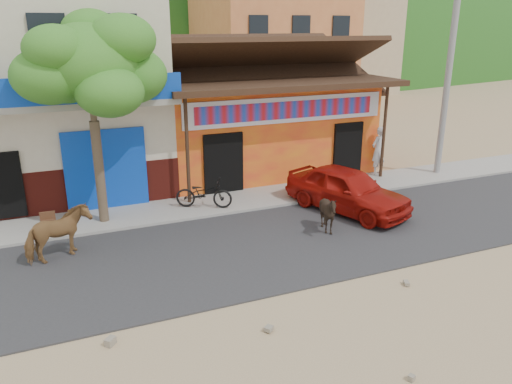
{
  "coord_description": "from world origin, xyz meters",
  "views": [
    {
      "loc": [
        -5.76,
        -8.77,
        5.71
      ],
      "look_at": [
        -0.84,
        3.0,
        1.4
      ],
      "focal_mm": 35.0,
      "sensor_mm": 36.0,
      "label": 1
    }
  ],
  "objects_px": {
    "tree": "(94,121)",
    "cow_dark": "(328,213)",
    "red_car": "(347,189)",
    "scooter": "(204,193)",
    "utility_pole": "(449,69)",
    "cafe_chair_right": "(47,215)",
    "cow_tan": "(58,234)",
    "pedestrian": "(378,151)"
  },
  "relations": [
    {
      "from": "tree",
      "to": "utility_pole",
      "type": "height_order",
      "value": "utility_pole"
    },
    {
      "from": "cow_tan",
      "to": "red_car",
      "type": "height_order",
      "value": "red_car"
    },
    {
      "from": "cow_dark",
      "to": "cafe_chair_right",
      "type": "distance_m",
      "value": 8.0
    },
    {
      "from": "cow_dark",
      "to": "red_car",
      "type": "height_order",
      "value": "red_car"
    },
    {
      "from": "utility_pole",
      "to": "red_car",
      "type": "bearing_deg",
      "value": -159.28
    },
    {
      "from": "pedestrian",
      "to": "cow_tan",
      "type": "bearing_deg",
      "value": -0.1
    },
    {
      "from": "tree",
      "to": "cow_dark",
      "type": "xyz_separation_m",
      "value": [
        5.83,
        -3.18,
        -2.5
      ]
    },
    {
      "from": "tree",
      "to": "cafe_chair_right",
      "type": "relative_size",
      "value": 6.65
    },
    {
      "from": "tree",
      "to": "cow_dark",
      "type": "distance_m",
      "value": 7.1
    },
    {
      "from": "tree",
      "to": "utility_pole",
      "type": "relative_size",
      "value": 0.75
    },
    {
      "from": "cow_tan",
      "to": "red_car",
      "type": "distance_m",
      "value": 8.57
    },
    {
      "from": "scooter",
      "to": "cafe_chair_right",
      "type": "relative_size",
      "value": 2.0
    },
    {
      "from": "cafe_chair_right",
      "to": "cow_dark",
      "type": "bearing_deg",
      "value": -20.28
    },
    {
      "from": "utility_pole",
      "to": "pedestrian",
      "type": "relative_size",
      "value": 4.23
    },
    {
      "from": "scooter",
      "to": "cow_dark",
      "type": "bearing_deg",
      "value": -111.37
    },
    {
      "from": "cow_dark",
      "to": "cafe_chair_right",
      "type": "xyz_separation_m",
      "value": [
        -7.38,
        3.08,
        -0.04
      ]
    },
    {
      "from": "tree",
      "to": "red_car",
      "type": "relative_size",
      "value": 1.45
    },
    {
      "from": "cafe_chair_right",
      "to": "pedestrian",
      "type": "bearing_deg",
      "value": 7.12
    },
    {
      "from": "utility_pole",
      "to": "scooter",
      "type": "xyz_separation_m",
      "value": [
        -9.7,
        -0.28,
        -3.53
      ]
    },
    {
      "from": "red_car",
      "to": "cafe_chair_right",
      "type": "bearing_deg",
      "value": 147.68
    },
    {
      "from": "scooter",
      "to": "pedestrian",
      "type": "height_order",
      "value": "pedestrian"
    },
    {
      "from": "cow_dark",
      "to": "cafe_chair_right",
      "type": "height_order",
      "value": "cow_dark"
    },
    {
      "from": "tree",
      "to": "utility_pole",
      "type": "xyz_separation_m",
      "value": [
        12.8,
        0.2,
        1.0
      ]
    },
    {
      "from": "red_car",
      "to": "scooter",
      "type": "relative_size",
      "value": 2.3
    },
    {
      "from": "utility_pole",
      "to": "cafe_chair_right",
      "type": "height_order",
      "value": "utility_pole"
    },
    {
      "from": "pedestrian",
      "to": "red_car",
      "type": "bearing_deg",
      "value": 27.07
    },
    {
      "from": "cow_tan",
      "to": "cow_dark",
      "type": "height_order",
      "value": "cow_tan"
    },
    {
      "from": "tree",
      "to": "cow_tan",
      "type": "xyz_separation_m",
      "value": [
        -1.31,
        -2.07,
        -2.4
      ]
    },
    {
      "from": "cow_dark",
      "to": "red_car",
      "type": "bearing_deg",
      "value": 100.47
    },
    {
      "from": "utility_pole",
      "to": "red_car",
      "type": "height_order",
      "value": "utility_pole"
    },
    {
      "from": "scooter",
      "to": "pedestrian",
      "type": "bearing_deg",
      "value": -55.14
    },
    {
      "from": "tree",
      "to": "red_car",
      "type": "xyz_separation_m",
      "value": [
        7.26,
        -1.89,
        -2.37
      ]
    },
    {
      "from": "scooter",
      "to": "cafe_chair_right",
      "type": "bearing_deg",
      "value": 117.5
    },
    {
      "from": "cow_dark",
      "to": "scooter",
      "type": "distance_m",
      "value": 4.13
    },
    {
      "from": "tree",
      "to": "utility_pole",
      "type": "bearing_deg",
      "value": 0.9
    },
    {
      "from": "tree",
      "to": "cow_dark",
      "type": "height_order",
      "value": "tree"
    },
    {
      "from": "red_car",
      "to": "utility_pole",
      "type": "bearing_deg",
      "value": -0.07
    },
    {
      "from": "tree",
      "to": "red_car",
      "type": "height_order",
      "value": "tree"
    },
    {
      "from": "utility_pole",
      "to": "pedestrian",
      "type": "bearing_deg",
      "value": 163.49
    },
    {
      "from": "utility_pole",
      "to": "red_car",
      "type": "xyz_separation_m",
      "value": [
        -5.54,
        -2.09,
        -3.37
      ]
    },
    {
      "from": "scooter",
      "to": "cafe_chair_right",
      "type": "height_order",
      "value": "scooter"
    },
    {
      "from": "cafe_chair_right",
      "to": "utility_pole",
      "type": "bearing_deg",
      "value": 3.55
    }
  ]
}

